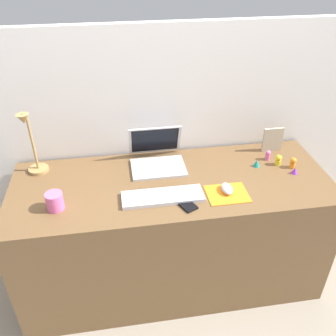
{
  "coord_description": "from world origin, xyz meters",
  "views": [
    {
      "loc": [
        -0.27,
        -1.57,
        1.88
      ],
      "look_at": [
        -0.02,
        0.0,
        0.83
      ],
      "focal_mm": 39.16,
      "sensor_mm": 36.0,
      "label": 1
    }
  ],
  "objects_px": {
    "picture_frame": "(273,140)",
    "toy_figurine_orange": "(293,162)",
    "desk_lamp": "(32,145)",
    "coffee_mug": "(55,201)",
    "toy_figurine_pink": "(268,155)",
    "toy_figurine_teal": "(257,163)",
    "mouse": "(227,189)",
    "toy_figurine_purple": "(295,170)",
    "cell_phone": "(185,204)",
    "keyboard": "(163,197)",
    "toy_figurine_yellow": "(278,160)",
    "laptop": "(157,155)"
  },
  "relations": [
    {
      "from": "toy_figurine_purple",
      "to": "cell_phone",
      "type": "bearing_deg",
      "value": -165.24
    },
    {
      "from": "toy_figurine_orange",
      "to": "toy_figurine_purple",
      "type": "bearing_deg",
      "value": -103.47
    },
    {
      "from": "toy_figurine_yellow",
      "to": "picture_frame",
      "type": "bearing_deg",
      "value": 81.72
    },
    {
      "from": "mouse",
      "to": "toy_figurine_teal",
      "type": "xyz_separation_m",
      "value": [
        0.24,
        0.21,
        -0.0
      ]
    },
    {
      "from": "keyboard",
      "to": "toy_figurine_orange",
      "type": "height_order",
      "value": "toy_figurine_orange"
    },
    {
      "from": "picture_frame",
      "to": "toy_figurine_pink",
      "type": "height_order",
      "value": "picture_frame"
    },
    {
      "from": "picture_frame",
      "to": "toy_figurine_pink",
      "type": "distance_m",
      "value": 0.12
    },
    {
      "from": "cell_phone",
      "to": "desk_lamp",
      "type": "xyz_separation_m",
      "value": [
        -0.75,
        0.39,
        0.18
      ]
    },
    {
      "from": "coffee_mug",
      "to": "toy_figurine_orange",
      "type": "distance_m",
      "value": 1.3
    },
    {
      "from": "keyboard",
      "to": "picture_frame",
      "type": "relative_size",
      "value": 2.73
    },
    {
      "from": "picture_frame",
      "to": "toy_figurine_teal",
      "type": "xyz_separation_m",
      "value": [
        -0.15,
        -0.15,
        -0.05
      ]
    },
    {
      "from": "picture_frame",
      "to": "toy_figurine_teal",
      "type": "height_order",
      "value": "picture_frame"
    },
    {
      "from": "laptop",
      "to": "toy_figurine_yellow",
      "type": "height_order",
      "value": "laptop"
    },
    {
      "from": "picture_frame",
      "to": "coffee_mug",
      "type": "distance_m",
      "value": 1.29
    },
    {
      "from": "desk_lamp",
      "to": "toy_figurine_yellow",
      "type": "height_order",
      "value": "desk_lamp"
    },
    {
      "from": "mouse",
      "to": "picture_frame",
      "type": "bearing_deg",
      "value": 43.05
    },
    {
      "from": "cell_phone",
      "to": "toy_figurine_yellow",
      "type": "relative_size",
      "value": 2.02
    },
    {
      "from": "keyboard",
      "to": "desk_lamp",
      "type": "distance_m",
      "value": 0.75
    },
    {
      "from": "toy_figurine_yellow",
      "to": "toy_figurine_purple",
      "type": "relative_size",
      "value": 1.67
    },
    {
      "from": "toy_figurine_orange",
      "to": "toy_figurine_yellow",
      "type": "bearing_deg",
      "value": 149.66
    },
    {
      "from": "toy_figurine_yellow",
      "to": "toy_figurine_teal",
      "type": "height_order",
      "value": "toy_figurine_yellow"
    },
    {
      "from": "laptop",
      "to": "mouse",
      "type": "relative_size",
      "value": 3.12
    },
    {
      "from": "toy_figurine_yellow",
      "to": "desk_lamp",
      "type": "bearing_deg",
      "value": 174.75
    },
    {
      "from": "cell_phone",
      "to": "picture_frame",
      "type": "height_order",
      "value": "picture_frame"
    },
    {
      "from": "keyboard",
      "to": "toy_figurine_teal",
      "type": "distance_m",
      "value": 0.61
    },
    {
      "from": "coffee_mug",
      "to": "toy_figurine_yellow",
      "type": "relative_size",
      "value": 1.38
    },
    {
      "from": "coffee_mug",
      "to": "toy_figurine_yellow",
      "type": "height_order",
      "value": "coffee_mug"
    },
    {
      "from": "desk_lamp",
      "to": "toy_figurine_pink",
      "type": "relative_size",
      "value": 6.4
    },
    {
      "from": "cell_phone",
      "to": "toy_figurine_orange",
      "type": "xyz_separation_m",
      "value": [
        0.66,
        0.23,
        0.03
      ]
    },
    {
      "from": "picture_frame",
      "to": "coffee_mug",
      "type": "relative_size",
      "value": 1.71
    },
    {
      "from": "desk_lamp",
      "to": "coffee_mug",
      "type": "bearing_deg",
      "value": -68.67
    },
    {
      "from": "keyboard",
      "to": "toy_figurine_purple",
      "type": "xyz_separation_m",
      "value": [
        0.75,
        0.11,
        0.01
      ]
    },
    {
      "from": "desk_lamp",
      "to": "toy_figurine_pink",
      "type": "distance_m",
      "value": 1.32
    },
    {
      "from": "desk_lamp",
      "to": "picture_frame",
      "type": "relative_size",
      "value": 2.54
    },
    {
      "from": "desk_lamp",
      "to": "toy_figurine_yellow",
      "type": "bearing_deg",
      "value": -5.25
    },
    {
      "from": "toy_figurine_pink",
      "to": "toy_figurine_teal",
      "type": "distance_m",
      "value": 0.11
    },
    {
      "from": "toy_figurine_orange",
      "to": "toy_figurine_purple",
      "type": "distance_m",
      "value": 0.06
    },
    {
      "from": "toy_figurine_purple",
      "to": "toy_figurine_orange",
      "type": "bearing_deg",
      "value": 76.53
    },
    {
      "from": "toy_figurine_yellow",
      "to": "toy_figurine_purple",
      "type": "distance_m",
      "value": 0.11
    },
    {
      "from": "mouse",
      "to": "toy_figurine_pink",
      "type": "xyz_separation_m",
      "value": [
        0.33,
        0.27,
        0.01
      ]
    },
    {
      "from": "mouse",
      "to": "toy_figurine_purple",
      "type": "distance_m",
      "value": 0.43
    },
    {
      "from": "picture_frame",
      "to": "laptop",
      "type": "bearing_deg",
      "value": -177.47
    },
    {
      "from": "coffee_mug",
      "to": "laptop",
      "type": "bearing_deg",
      "value": 31.36
    },
    {
      "from": "laptop",
      "to": "toy_figurine_purple",
      "type": "bearing_deg",
      "value": -17.0
    },
    {
      "from": "toy_figurine_purple",
      "to": "toy_figurine_pink",
      "type": "relative_size",
      "value": 0.64
    },
    {
      "from": "picture_frame",
      "to": "toy_figurine_orange",
      "type": "distance_m",
      "value": 0.21
    },
    {
      "from": "toy_figurine_purple",
      "to": "toy_figurine_teal",
      "type": "relative_size",
      "value": 0.94
    },
    {
      "from": "laptop",
      "to": "toy_figurine_orange",
      "type": "distance_m",
      "value": 0.77
    },
    {
      "from": "cell_phone",
      "to": "toy_figurine_orange",
      "type": "relative_size",
      "value": 2.03
    },
    {
      "from": "cell_phone",
      "to": "desk_lamp",
      "type": "height_order",
      "value": "desk_lamp"
    }
  ]
}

